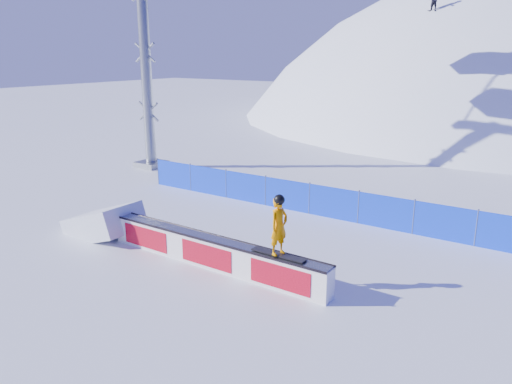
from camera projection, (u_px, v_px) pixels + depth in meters
The scene contains 6 objects.
ground at pixel (328, 273), 14.07m from camera, with size 160.00×160.00×0.00m, color silver.
snow_hill at pixel (497, 289), 52.52m from camera, with size 64.00×64.00×64.00m.
safety_fence at pixel (385, 212), 17.50m from camera, with size 22.05×0.05×1.30m.
rail_box at pixel (212, 252), 14.40m from camera, with size 7.64×0.66×0.92m.
snow_ramp at pixel (105, 234), 17.14m from camera, with size 2.49×1.66×0.93m, color silver, non-canonical shape.
snowboarder at pixel (279, 226), 12.80m from camera, with size 1.58×0.62×1.65m.
Camera 1 is at (5.51, -11.86, 6.02)m, focal length 35.00 mm.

